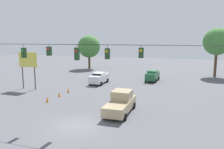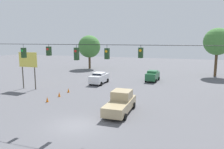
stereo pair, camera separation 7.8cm
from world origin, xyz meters
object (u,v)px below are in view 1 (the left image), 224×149
Objects in this scene: overhead_signal_span at (77,68)px; sedan_green_oncoming_deep at (152,76)px; sedan_white_withflow_far at (99,78)px; traffic_cone_nearest at (47,99)px; roadside_billboard at (28,63)px; tree_horizon_right at (217,42)px; tree_horizon_left at (89,47)px; traffic_cone_second at (59,94)px; pickup_truck_tan_crossing_near at (121,103)px; traffic_cone_third at (68,90)px.

overhead_signal_span reaches higher than sedan_green_oncoming_deep.
traffic_cone_nearest is (1.61, 11.89, -0.65)m from sedan_white_withflow_far.
roadside_billboard is 34.39m from tree_horizon_right.
sedan_green_oncoming_deep is 0.50× the size of tree_horizon_left.
roadside_billboard reaches higher than traffic_cone_second.
pickup_truck_tan_crossing_near is 29.60m from tree_horizon_right.
traffic_cone_second is (1.63, 9.34, -0.65)m from sedan_white_withflow_far.
traffic_cone_second is (6.43, -7.21, -4.52)m from overhead_signal_span.
traffic_cone_second is at bearing -89.61° from traffic_cone_nearest.
tree_horizon_right reaches higher than overhead_signal_span.
tree_horizon_right is (-18.84, -14.13, 5.77)m from sedan_white_withflow_far.
pickup_truck_tan_crossing_near reaches higher than sedan_green_oncoming_deep.
tree_horizon_left is at bearing -66.85° from overhead_signal_span.
sedan_green_oncoming_deep is at bearing 146.36° from tree_horizon_left.
traffic_cone_third is at bearing 76.38° from sedan_white_withflow_far.
overhead_signal_span is 37.45× the size of traffic_cone_second.
traffic_cone_nearest and traffic_cone_second have the same top height.
overhead_signal_span is at bearing 143.47° from roadside_billboard.
sedan_green_oncoming_deep reaches higher than traffic_cone_second.
tree_horizon_left reaches higher than traffic_cone_nearest.
pickup_truck_tan_crossing_near is 33.94m from tree_horizon_left.
sedan_white_withflow_far is 7.17× the size of traffic_cone_third.
pickup_truck_tan_crossing_near is 8.84× the size of traffic_cone_third.
traffic_cone_second is at bearing 56.33° from sedan_green_oncoming_deep.
traffic_cone_third is at bearing 179.53° from roadside_billboard.
traffic_cone_third is 0.08× the size of tree_horizon_left.
sedan_white_withflow_far is 9.42m from sedan_green_oncoming_deep.
roadside_billboard is (6.51, -0.05, 3.52)m from traffic_cone_third.
sedan_white_withflow_far is 19.54m from tree_horizon_left.
sedan_green_oncoming_deep is at bearing -143.47° from roadside_billboard.
traffic_cone_third is (1.69, 6.97, -0.65)m from sedan_white_withflow_far.
traffic_cone_third is (9.15, -5.61, -0.66)m from pickup_truck_tan_crossing_near.
overhead_signal_span is 37.45× the size of traffic_cone_nearest.
tree_horizon_left is 0.87× the size of tree_horizon_right.
sedan_green_oncoming_deep is at bearing -123.67° from traffic_cone_second.
overhead_signal_span is at bearing 143.98° from traffic_cone_nearest.
pickup_truck_tan_crossing_near is at bearing 66.92° from tree_horizon_right.
traffic_cone_second is at bearing 159.75° from roadside_billboard.
pickup_truck_tan_crossing_near is 16.89m from roadside_billboard.
traffic_cone_nearest is at bearing 60.53° from sedan_green_oncoming_deep.
overhead_signal_span is 6.14m from pickup_truck_tan_crossing_near.
sedan_white_withflow_far is 7.17× the size of traffic_cone_nearest.
sedan_green_oncoming_deep reaches higher than sedan_white_withflow_far.
sedan_green_oncoming_deep is at bearing 39.87° from tree_horizon_right.
sedan_white_withflow_far is 7.20m from traffic_cone_third.
traffic_cone_third is 0.07× the size of tree_horizon_right.
sedan_green_oncoming_deep is 15.42m from traffic_cone_third.
overhead_signal_span is 5.22× the size of sedan_white_withflow_far.
roadside_billboard is (15.65, -5.66, 2.86)m from pickup_truck_tan_crossing_near.
sedan_green_oncoming_deep is at bearing -128.75° from traffic_cone_third.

